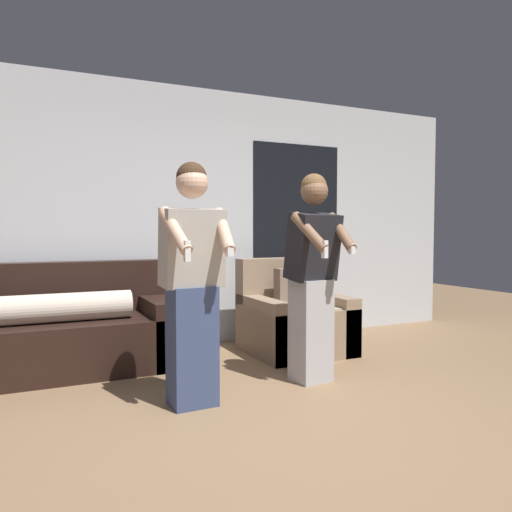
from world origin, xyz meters
TOP-DOWN VIEW (x-y plane):
  - ground_plane at (0.00, 0.00)m, footprint 14.00×14.00m
  - wall_back at (0.02, 2.63)m, footprint 6.87×0.07m
  - couch at (-1.22, 2.15)m, footprint 1.89×0.89m
  - armchair at (0.89, 1.90)m, footprint 0.93×0.90m
  - person_left at (-0.51, 0.84)m, footprint 0.48×0.48m
  - person_right at (0.53, 0.96)m, footprint 0.45×0.52m

SIDE VIEW (x-z plane):
  - ground_plane at x=0.00m, z-range 0.00..0.00m
  - armchair at x=0.89m, z-range -0.15..0.78m
  - couch at x=-1.22m, z-range -0.14..0.79m
  - person_right at x=0.53m, z-range 0.02..1.68m
  - person_left at x=-0.51m, z-range 0.02..1.69m
  - wall_back at x=0.02m, z-range 0.00..2.70m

